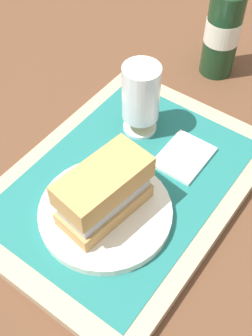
# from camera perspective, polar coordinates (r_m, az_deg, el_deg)

# --- Properties ---
(ground_plane) EXTENTS (3.00, 3.00, 0.00)m
(ground_plane) POSITION_cam_1_polar(r_m,az_deg,el_deg) (0.68, 0.00, -2.65)
(ground_plane) COLOR brown
(tray) EXTENTS (0.44, 0.32, 0.02)m
(tray) POSITION_cam_1_polar(r_m,az_deg,el_deg) (0.67, 0.00, -2.14)
(tray) COLOR tan
(tray) RESTS_ON ground_plane
(placemat) EXTENTS (0.38, 0.27, 0.00)m
(placemat) POSITION_cam_1_polar(r_m,az_deg,el_deg) (0.67, 0.00, -1.59)
(placemat) COLOR #1E6B66
(placemat) RESTS_ON tray
(plate) EXTENTS (0.19, 0.19, 0.01)m
(plate) POSITION_cam_1_polar(r_m,az_deg,el_deg) (0.62, -2.71, -5.78)
(plate) COLOR silver
(plate) RESTS_ON placemat
(sandwich) EXTENTS (0.14, 0.08, 0.08)m
(sandwich) POSITION_cam_1_polar(r_m,az_deg,el_deg) (0.58, -2.65, -2.88)
(sandwich) COLOR tan
(sandwich) RESTS_ON plate
(beer_glass) EXTENTS (0.06, 0.06, 0.12)m
(beer_glass) POSITION_cam_1_polar(r_m,az_deg,el_deg) (0.69, 1.95, 9.38)
(beer_glass) COLOR silver
(beer_glass) RESTS_ON placemat
(napkin_folded) EXTENTS (0.09, 0.07, 0.01)m
(napkin_folded) POSITION_cam_1_polar(r_m,az_deg,el_deg) (0.70, 7.58, 1.49)
(napkin_folded) COLOR white
(napkin_folded) RESTS_ON placemat
(beer_bottle) EXTENTS (0.07, 0.07, 0.27)m
(beer_bottle) POSITION_cam_1_polar(r_m,az_deg,el_deg) (0.84, 12.68, 17.91)
(beer_bottle) COLOR #19381E
(beer_bottle) RESTS_ON ground_plane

